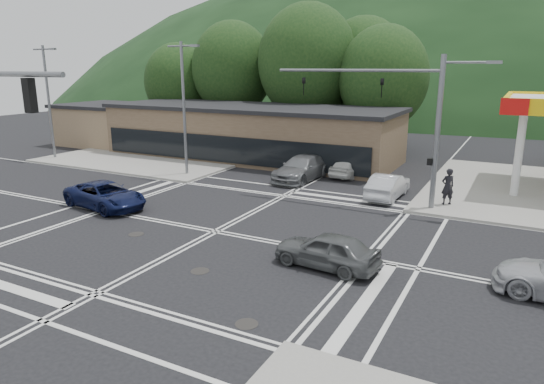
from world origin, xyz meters
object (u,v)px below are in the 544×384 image
at_px(car_northbound, 302,168).
at_px(pedestrian, 448,186).
at_px(car_blue_west, 105,195).
at_px(car_queue_a, 388,186).
at_px(car_grey_center, 327,250).
at_px(car_queue_b, 349,166).

relative_size(car_northbound, pedestrian, 2.76).
height_order(car_blue_west, pedestrian, pedestrian).
height_order(car_blue_west, car_northbound, car_northbound).
bearing_deg(pedestrian, car_queue_a, -43.59).
height_order(car_grey_center, car_queue_b, car_queue_b).
bearing_deg(car_grey_center, car_northbound, -146.92).
bearing_deg(car_queue_a, car_northbound, -15.25).
height_order(car_blue_west, car_grey_center, car_blue_west).
relative_size(car_blue_west, car_northbound, 0.92).
bearing_deg(car_grey_center, car_blue_west, -93.07).
relative_size(car_queue_a, car_queue_b, 1.07).
distance_m(car_blue_west, car_grey_center, 13.63).
xyz_separation_m(car_northbound, pedestrian, (9.64, -2.29, 0.35)).
bearing_deg(car_blue_west, pedestrian, -52.15).
distance_m(car_grey_center, car_northbound, 14.66).
bearing_deg(pedestrian, car_blue_west, -8.89).
bearing_deg(car_queue_a, car_queue_b, -47.48).
height_order(car_queue_a, car_queue_b, car_queue_a).
xyz_separation_m(car_blue_west, car_queue_a, (12.95, 9.09, 0.02)).
bearing_deg(car_queue_a, car_grey_center, 94.41).
xyz_separation_m(car_queue_a, car_queue_b, (-3.83, 4.41, -0.02)).
xyz_separation_m(car_blue_west, pedestrian, (16.27, 8.71, 0.44)).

